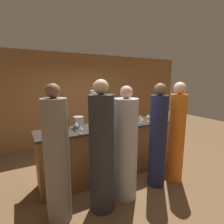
% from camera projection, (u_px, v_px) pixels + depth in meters
% --- Properties ---
extents(ground_plane, '(14.00, 14.00, 0.00)m').
position_uv_depth(ground_plane, '(114.00, 173.00, 3.81)').
color(ground_plane, brown).
extents(back_wall, '(8.00, 0.08, 2.80)m').
position_uv_depth(back_wall, '(79.00, 99.00, 5.55)').
color(back_wall, olive).
rests_on(back_wall, ground_plane).
extents(bar_counter, '(3.11, 0.67, 1.09)m').
position_uv_depth(bar_counter, '(114.00, 149.00, 3.71)').
color(bar_counter, brown).
rests_on(bar_counter, ground_plane).
extents(bartender, '(0.31, 0.31, 1.95)m').
position_uv_depth(bartender, '(97.00, 123.00, 4.38)').
color(bartender, silver).
rests_on(bartender, ground_plane).
extents(guest_0, '(0.32, 0.32, 1.95)m').
position_uv_depth(guest_0, '(158.00, 139.00, 3.24)').
color(guest_0, '#1E234C').
rests_on(guest_0, ground_plane).
extents(guest_1, '(0.40, 0.40, 1.91)m').
position_uv_depth(guest_1, '(126.00, 148.00, 2.91)').
color(guest_1, '#B2B2B7').
rests_on(guest_1, ground_plane).
extents(guest_2, '(0.35, 0.35, 1.96)m').
position_uv_depth(guest_2, '(57.00, 160.00, 2.40)').
color(guest_2, gray).
rests_on(guest_2, ground_plane).
extents(guest_3, '(0.37, 0.37, 2.01)m').
position_uv_depth(guest_3, '(102.00, 152.00, 2.61)').
color(guest_3, '#2D2D33').
rests_on(guest_3, ground_plane).
extents(guest_4, '(0.31, 0.31, 1.96)m').
position_uv_depth(guest_4, '(176.00, 136.00, 3.39)').
color(guest_4, orange).
rests_on(guest_4, ground_plane).
extents(wine_bottle_0, '(0.07, 0.07, 0.30)m').
position_uv_depth(wine_bottle_0, '(67.00, 123.00, 3.27)').
color(wine_bottle_0, black).
rests_on(wine_bottle_0, bar_counter).
extents(wine_bottle_1, '(0.07, 0.07, 0.32)m').
position_uv_depth(wine_bottle_1, '(113.00, 122.00, 3.34)').
color(wine_bottle_1, black).
rests_on(wine_bottle_1, bar_counter).
extents(ice_bucket, '(0.20, 0.20, 0.22)m').
position_uv_depth(ice_bucket, '(79.00, 122.00, 3.37)').
color(ice_bucket, '#9E9993').
rests_on(ice_bucket, bar_counter).
extents(wine_glass_0, '(0.06, 0.06, 0.16)m').
position_uv_depth(wine_glass_0, '(54.00, 128.00, 2.92)').
color(wine_glass_0, silver).
rests_on(wine_glass_0, bar_counter).
extents(wine_glass_1, '(0.07, 0.07, 0.15)m').
position_uv_depth(wine_glass_1, '(112.00, 120.00, 3.50)').
color(wine_glass_1, silver).
rests_on(wine_glass_1, bar_counter).
extents(wine_glass_2, '(0.08, 0.08, 0.17)m').
position_uv_depth(wine_glass_2, '(148.00, 116.00, 3.86)').
color(wine_glass_2, silver).
rests_on(wine_glass_2, bar_counter).
extents(wine_glass_3, '(0.08, 0.08, 0.15)m').
position_uv_depth(wine_glass_3, '(127.00, 118.00, 3.68)').
color(wine_glass_3, silver).
rests_on(wine_glass_3, bar_counter).
extents(wine_glass_4, '(0.08, 0.08, 0.17)m').
position_uv_depth(wine_glass_4, '(76.00, 124.00, 3.17)').
color(wine_glass_4, silver).
rests_on(wine_glass_4, bar_counter).
extents(wine_glass_5, '(0.08, 0.08, 0.15)m').
position_uv_depth(wine_glass_5, '(81.00, 127.00, 2.98)').
color(wine_glass_5, silver).
rests_on(wine_glass_5, bar_counter).
extents(wine_glass_6, '(0.06, 0.06, 0.18)m').
position_uv_depth(wine_glass_6, '(140.00, 116.00, 3.77)').
color(wine_glass_6, silver).
rests_on(wine_glass_6, bar_counter).
extents(wine_glass_7, '(0.08, 0.08, 0.16)m').
position_uv_depth(wine_glass_7, '(142.00, 119.00, 3.63)').
color(wine_glass_7, silver).
rests_on(wine_glass_7, bar_counter).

